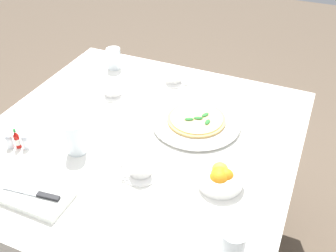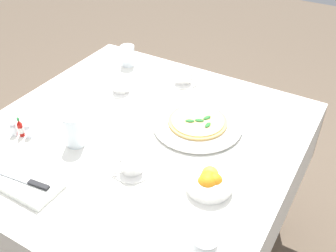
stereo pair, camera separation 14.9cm
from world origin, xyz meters
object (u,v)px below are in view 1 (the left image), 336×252
at_px(coffee_cup_left_edge, 113,90).
at_px(water_glass_far_right, 76,140).
at_px(pepper_shaker, 26,142).
at_px(water_glass_far_left, 232,250).
at_px(napkin_folded, 36,196).
at_px(hot_sauce_bottle, 17,140).
at_px(pizza, 196,119).
at_px(coffee_cup_near_right, 140,167).
at_px(water_glass_back_corner, 114,60).
at_px(dinner_knife, 34,193).
at_px(salt_shaker, 10,142).
at_px(coffee_cup_center_back, 173,77).
at_px(citrus_bowl, 220,177).
at_px(pizza_plate, 196,122).

height_order(coffee_cup_left_edge, water_glass_far_right, water_glass_far_right).
bearing_deg(pepper_shaker, water_glass_far_left, 168.53).
relative_size(napkin_folded, hot_sauce_bottle, 2.65).
relative_size(pizza, napkin_folded, 1.05).
bearing_deg(pepper_shaker, coffee_cup_near_right, -174.55).
xyz_separation_m(coffee_cup_left_edge, water_glass_far_right, (-0.07, 0.38, 0.03)).
relative_size(coffee_cup_left_edge, water_glass_back_corner, 1.31).
distance_m(coffee_cup_left_edge, napkin_folded, 0.63).
relative_size(coffee_cup_near_right, napkin_folded, 0.59).
bearing_deg(water_glass_back_corner, coffee_cup_near_right, 126.14).
height_order(pizza, water_glass_back_corner, water_glass_back_corner).
height_order(water_glass_far_right, dinner_knife, water_glass_far_right).
bearing_deg(salt_shaker, dinner_knife, 145.33).
xyz_separation_m(water_glass_far_right, salt_shaker, (0.24, 0.08, -0.03)).
bearing_deg(water_glass_back_corner, hot_sauce_bottle, 88.29).
height_order(coffee_cup_left_edge, coffee_cup_center_back, coffee_cup_center_back).
relative_size(napkin_folded, dinner_knife, 1.12).
distance_m(water_glass_back_corner, salt_shaker, 0.68).
xyz_separation_m(citrus_bowl, salt_shaker, (0.76, 0.12, -0.00)).
bearing_deg(water_glass_back_corner, pizza, 152.02).
distance_m(coffee_cup_near_right, hot_sauce_bottle, 0.47).
relative_size(water_glass_back_corner, napkin_folded, 0.46).
xyz_separation_m(coffee_cup_left_edge, coffee_cup_center_back, (-0.20, -0.21, 0.00)).
bearing_deg(coffee_cup_left_edge, pizza_plate, 171.65).
height_order(citrus_bowl, pepper_shaker, citrus_bowl).
bearing_deg(water_glass_far_right, pepper_shaker, 17.45).
xyz_separation_m(water_glass_far_right, hot_sauce_bottle, (0.21, 0.07, -0.02)).
bearing_deg(water_glass_back_corner, salt_shaker, 85.96).
xyz_separation_m(pizza, salt_shaker, (0.58, 0.40, 0.00)).
distance_m(pizza, water_glass_far_right, 0.47).
relative_size(coffee_cup_left_edge, coffee_cup_center_back, 1.00).
relative_size(water_glass_far_left, dinner_knife, 0.63).
xyz_separation_m(hot_sauce_bottle, pepper_shaker, (-0.03, -0.01, -0.01)).
xyz_separation_m(coffee_cup_center_back, hot_sauce_bottle, (0.34, 0.66, 0.01)).
height_order(dinner_knife, hot_sauce_bottle, hot_sauce_bottle).
distance_m(coffee_cup_left_edge, salt_shaker, 0.49).
height_order(pizza, hot_sauce_bottle, hot_sauce_bottle).
distance_m(water_glass_far_left, hot_sauce_bottle, 0.86).
distance_m(coffee_cup_center_back, water_glass_far_left, 0.96).
relative_size(coffee_cup_left_edge, water_glass_far_right, 1.07).
height_order(water_glass_back_corner, salt_shaker, water_glass_back_corner).
bearing_deg(citrus_bowl, coffee_cup_center_back, -54.21).
xyz_separation_m(napkin_folded, hot_sauce_bottle, (0.22, -0.18, 0.02)).
height_order(coffee_cup_center_back, water_glass_back_corner, water_glass_back_corner).
bearing_deg(water_glass_far_right, napkin_folded, 92.30).
relative_size(citrus_bowl, hot_sauce_bottle, 1.81).
xyz_separation_m(coffee_cup_left_edge, water_glass_back_corner, (0.12, -0.22, 0.02)).
bearing_deg(water_glass_far_left, citrus_bowl, -67.25).
distance_m(pizza_plate, hot_sauce_bottle, 0.67).
xyz_separation_m(pizza_plate, coffee_cup_center_back, (0.21, -0.27, 0.02)).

